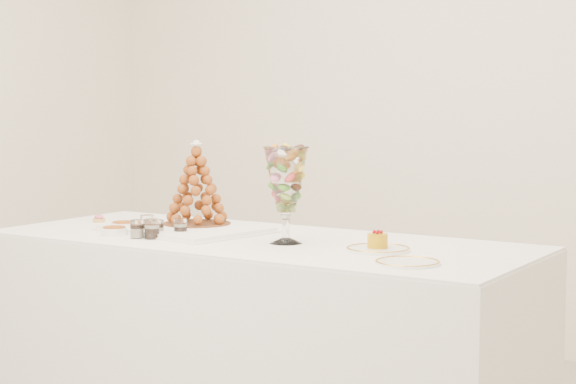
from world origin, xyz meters
The scene contains 15 objects.
buffet_table centered at (-0.06, 0.16, 0.40)m, with size 2.13×0.88×0.81m.
lace_tray centered at (-0.42, 0.18, 0.81)m, with size 0.60×0.45×0.02m, color white.
macaron_vase centered at (0.10, 0.12, 1.04)m, with size 0.16×0.16×0.35m.
cake_plate centered at (0.47, 0.13, 0.81)m, with size 0.23×0.23×0.01m, color white.
spare_plate centered at (0.67, -0.07, 0.81)m, with size 0.21×0.21×0.01m, color white.
pink_tart centered at (-0.92, 0.22, 0.82)m, with size 0.05×0.05×0.03m.
verrine_a centered at (-0.52, 0.06, 0.84)m, with size 0.05×0.05×0.07m, color white.
verrine_b centered at (-0.43, 0.03, 0.84)m, with size 0.05×0.05×0.06m, color white.
verrine_c centered at (-0.35, 0.06, 0.84)m, with size 0.05×0.05×0.07m, color white.
verrine_d centered at (-0.46, -0.07, 0.84)m, with size 0.05×0.05×0.07m, color white.
verrine_e centered at (-0.40, -0.05, 0.84)m, with size 0.06×0.06×0.08m, color white.
ramekin_back centered at (-0.65, 0.08, 0.82)m, with size 0.10×0.10×0.03m, color white.
ramekin_front centered at (-0.58, -0.06, 0.82)m, with size 0.10×0.10×0.03m, color white.
croquembouche centered at (-0.42, 0.27, 0.99)m, with size 0.29×0.29×0.34m.
mousse_cake centered at (0.46, 0.13, 0.84)m, with size 0.07×0.07×0.06m.
Camera 1 is at (1.94, -2.86, 1.32)m, focal length 60.00 mm.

